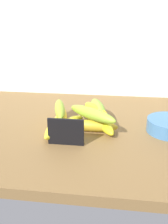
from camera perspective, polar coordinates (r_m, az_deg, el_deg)
The scene contains 13 objects.
counter_top at distance 93.50cm, azimuth -3.33°, elevation -3.63°, with size 110.00×76.00×3.00cm, color brown.
back_wall at distance 123.80cm, azimuth -0.12°, elevation 18.40°, with size 130.00×2.00×70.00cm, color silver.
chalkboard_sign at distance 77.45cm, azimuth -4.06°, elevation -4.67°, with size 11.00×1.80×8.40cm.
banana_0 at distance 93.05cm, azimuth 2.96°, elevation -1.50°, with size 19.88×3.71×3.71cm, color #BA8F16.
banana_1 at distance 89.19cm, azimuth -6.45°, elevation -2.72°, with size 20.28×3.44×3.44cm, color yellow.
banana_2 at distance 85.89cm, azimuth -4.26°, elevation -3.28°, with size 20.82×4.31×4.31cm, color gold.
banana_3 at distance 86.86cm, azimuth 1.59°, elevation -3.06°, with size 18.24×3.97×3.97cm, color gold.
banana_4 at distance 88.77cm, azimuth 4.32°, elevation -2.60°, with size 18.00×3.88×3.88cm, color yellow.
banana_5 at distance 93.11cm, azimuth -5.07°, elevation -1.39°, with size 20.54×4.15×4.15cm, color yellow.
banana_6 at distance 90.95cm, azimuth -5.49°, elevation 0.63°, with size 19.05×3.51×3.51cm, color #96B62C.
banana_7 at distance 90.97cm, azimuth 2.70°, elevation 0.47°, with size 15.33×3.68×3.68cm, color yellow.
banana_8 at distance 86.10cm, azimuth 1.82°, elevation -0.41°, with size 20.06×4.00×4.00cm, color #94BB33.
banana_9 at distance 92.93cm, azimuth 3.16°, elevation 1.04°, with size 16.77×4.08×4.08cm, color #89B532.
Camera 1 is at (16.67, -83.57, 39.97)cm, focal length 40.99 mm.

